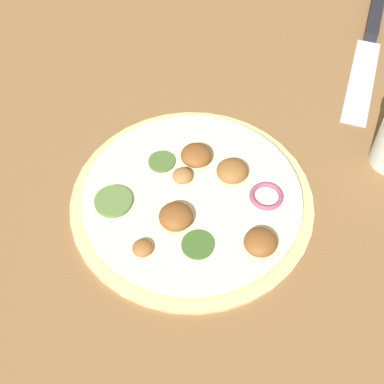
# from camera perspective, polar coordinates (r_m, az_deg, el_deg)

# --- Properties ---
(ground_plane) EXTENTS (3.00, 3.00, 0.00)m
(ground_plane) POSITION_cam_1_polar(r_m,az_deg,el_deg) (0.65, 0.00, -1.01)
(ground_plane) COLOR brown
(pizza) EXTENTS (0.30, 0.30, 0.03)m
(pizza) POSITION_cam_1_polar(r_m,az_deg,el_deg) (0.65, 0.16, -0.66)
(pizza) COLOR #D6B77A
(pizza) RESTS_ON ground_plane
(knife) EXTENTS (0.23, 0.24, 0.02)m
(knife) POSITION_cam_1_polar(r_m,az_deg,el_deg) (0.92, 18.60, 15.87)
(knife) COLOR silver
(knife) RESTS_ON ground_plane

